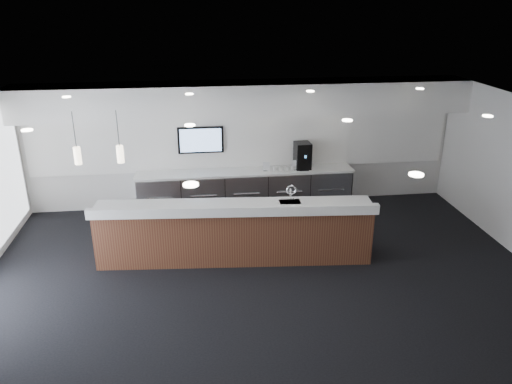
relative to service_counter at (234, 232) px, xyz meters
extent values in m
plane|color=black|center=(0.47, -1.22, -0.58)|extent=(10.00, 10.00, 0.00)
cube|color=black|center=(0.47, -1.22, 2.42)|extent=(10.00, 8.00, 0.02)
cube|color=silver|center=(0.47, 2.78, 0.92)|extent=(10.00, 0.02, 3.00)
cube|color=white|center=(0.47, 2.33, 2.07)|extent=(10.00, 0.90, 0.70)
cube|color=white|center=(0.47, 2.75, 1.02)|extent=(9.80, 0.06, 1.40)
cube|color=#92959A|center=(0.47, 2.42, -0.13)|extent=(5.00, 0.60, 0.90)
cube|color=white|center=(0.47, 2.42, 0.35)|extent=(5.06, 0.66, 0.05)
cylinder|color=silver|center=(-1.53, 2.10, -0.08)|extent=(0.60, 0.02, 0.02)
cylinder|color=silver|center=(-0.53, 2.10, -0.08)|extent=(0.60, 0.02, 0.02)
cylinder|color=silver|center=(0.47, 2.10, -0.08)|extent=(0.60, 0.02, 0.02)
cylinder|color=silver|center=(1.47, 2.10, -0.08)|extent=(0.60, 0.02, 0.02)
cylinder|color=silver|center=(2.47, 2.10, -0.08)|extent=(0.60, 0.02, 0.02)
cube|color=black|center=(-0.53, 2.69, 1.07)|extent=(1.05, 0.07, 0.62)
cube|color=blue|center=(-0.53, 2.65, 1.07)|extent=(0.95, 0.01, 0.54)
cylinder|color=#FFE9C6|center=(-1.93, -0.42, 1.67)|extent=(0.12, 0.12, 0.30)
cylinder|color=#FFE9C6|center=(-2.63, -0.42, 1.67)|extent=(0.12, 0.12, 0.30)
cube|color=#4A2418|center=(0.00, 0.01, -0.05)|extent=(5.18, 1.14, 1.05)
cube|color=white|center=(0.00, 0.01, 0.50)|extent=(5.27, 1.23, 0.06)
cube|color=white|center=(-0.03, -0.39, 0.59)|extent=(5.21, 0.55, 0.18)
cylinder|color=silver|center=(1.07, 0.02, 0.67)|extent=(0.04, 0.04, 0.28)
torus|color=silver|center=(1.07, -0.04, 0.81)|extent=(0.19, 0.05, 0.19)
cube|color=black|center=(1.82, 2.44, 0.68)|extent=(0.38, 0.42, 0.62)
cube|color=silver|center=(1.82, 2.22, 0.38)|extent=(0.22, 0.12, 0.02)
cube|color=silver|center=(0.95, 2.34, 0.48)|extent=(0.16, 0.07, 0.22)
cube|color=silver|center=(1.64, 2.32, 0.49)|extent=(0.18, 0.06, 0.23)
imported|color=white|center=(2.00, 2.33, 0.42)|extent=(0.11, 0.11, 0.10)
imported|color=white|center=(1.86, 2.33, 0.42)|extent=(0.15, 0.15, 0.10)
imported|color=white|center=(1.72, 2.33, 0.42)|extent=(0.13, 0.13, 0.10)
imported|color=white|center=(1.58, 2.33, 0.42)|extent=(0.14, 0.14, 0.10)
imported|color=white|center=(1.44, 2.33, 0.42)|extent=(0.15, 0.15, 0.10)
imported|color=white|center=(1.30, 2.33, 0.42)|extent=(0.11, 0.11, 0.10)
imported|color=white|center=(1.16, 2.33, 0.42)|extent=(0.15, 0.15, 0.10)
camera|label=1|loc=(-0.67, -8.50, 4.19)|focal=35.00mm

